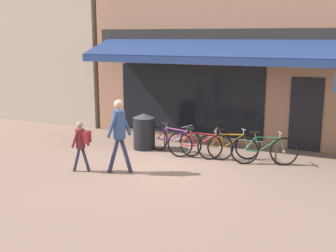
{
  "coord_description": "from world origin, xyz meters",
  "views": [
    {
      "loc": [
        4.41,
        -9.45,
        3.23
      ],
      "look_at": [
        0.24,
        -0.16,
        1.05
      ],
      "focal_mm": 45.0,
      "sensor_mm": 36.0,
      "label": 1
    }
  ],
  "objects_px": {
    "bicycle_purple": "(173,140)",
    "pedestrian_adult": "(119,128)",
    "bicycle_red": "(200,145)",
    "litter_bin": "(144,131)",
    "bicycle_green": "(264,150)",
    "bicycle_orange": "(229,146)",
    "pedestrian_child": "(81,140)"
  },
  "relations": [
    {
      "from": "bicycle_purple",
      "to": "bicycle_green",
      "type": "height_order",
      "value": "bicycle_green"
    },
    {
      "from": "bicycle_green",
      "to": "pedestrian_adult",
      "type": "distance_m",
      "value": 3.75
    },
    {
      "from": "bicycle_purple",
      "to": "bicycle_orange",
      "type": "xyz_separation_m",
      "value": [
        1.57,
        0.09,
        -0.02
      ]
    },
    {
      "from": "bicycle_orange",
      "to": "litter_bin",
      "type": "height_order",
      "value": "litter_bin"
    },
    {
      "from": "pedestrian_adult",
      "to": "litter_bin",
      "type": "xyz_separation_m",
      "value": [
        -0.46,
        2.17,
        -0.58
      ]
    },
    {
      "from": "litter_bin",
      "to": "bicycle_red",
      "type": "bearing_deg",
      "value": -9.29
    },
    {
      "from": "bicycle_orange",
      "to": "bicycle_green",
      "type": "bearing_deg",
      "value": -30.28
    },
    {
      "from": "bicycle_green",
      "to": "pedestrian_adult",
      "type": "bearing_deg",
      "value": -163.6
    },
    {
      "from": "bicycle_red",
      "to": "pedestrian_child",
      "type": "height_order",
      "value": "pedestrian_child"
    },
    {
      "from": "pedestrian_adult",
      "to": "litter_bin",
      "type": "relative_size",
      "value": 1.7
    },
    {
      "from": "bicycle_purple",
      "to": "bicycle_orange",
      "type": "relative_size",
      "value": 1.13
    },
    {
      "from": "bicycle_red",
      "to": "bicycle_orange",
      "type": "bearing_deg",
      "value": 13.26
    },
    {
      "from": "bicycle_red",
      "to": "bicycle_green",
      "type": "distance_m",
      "value": 1.69
    },
    {
      "from": "pedestrian_adult",
      "to": "bicycle_red",
      "type": "bearing_deg",
      "value": -132.37
    },
    {
      "from": "bicycle_green",
      "to": "pedestrian_child",
      "type": "distance_m",
      "value": 4.59
    },
    {
      "from": "pedestrian_child",
      "to": "litter_bin",
      "type": "bearing_deg",
      "value": -104.19
    },
    {
      "from": "bicycle_orange",
      "to": "bicycle_purple",
      "type": "bearing_deg",
      "value": 158.38
    },
    {
      "from": "bicycle_green",
      "to": "bicycle_red",
      "type": "bearing_deg",
      "value": 168.86
    },
    {
      "from": "bicycle_red",
      "to": "litter_bin",
      "type": "xyz_separation_m",
      "value": [
        -1.82,
        0.3,
        0.15
      ]
    },
    {
      "from": "bicycle_purple",
      "to": "pedestrian_adult",
      "type": "relative_size",
      "value": 1.01
    },
    {
      "from": "pedestrian_child",
      "to": "bicycle_purple",
      "type": "bearing_deg",
      "value": -124.86
    },
    {
      "from": "bicycle_orange",
      "to": "bicycle_green",
      "type": "xyz_separation_m",
      "value": [
        0.96,
        -0.09,
        0.02
      ]
    },
    {
      "from": "bicycle_orange",
      "to": "pedestrian_child",
      "type": "xyz_separation_m",
      "value": [
        -2.95,
        -2.47,
        0.41
      ]
    },
    {
      "from": "bicycle_orange",
      "to": "litter_bin",
      "type": "relative_size",
      "value": 1.52
    },
    {
      "from": "pedestrian_adult",
      "to": "bicycle_purple",
      "type": "bearing_deg",
      "value": -110.17
    },
    {
      "from": "bicycle_purple",
      "to": "pedestrian_adult",
      "type": "height_order",
      "value": "pedestrian_adult"
    },
    {
      "from": "litter_bin",
      "to": "pedestrian_adult",
      "type": "bearing_deg",
      "value": -78.03
    },
    {
      "from": "bicycle_purple",
      "to": "bicycle_red",
      "type": "xyz_separation_m",
      "value": [
        0.85,
        -0.2,
        -0.0
      ]
    },
    {
      "from": "bicycle_red",
      "to": "bicycle_orange",
      "type": "distance_m",
      "value": 0.77
    },
    {
      "from": "bicycle_red",
      "to": "bicycle_green",
      "type": "relative_size",
      "value": 1.07
    },
    {
      "from": "bicycle_green",
      "to": "pedestrian_adult",
      "type": "xyz_separation_m",
      "value": [
        -3.04,
        -2.07,
        0.72
      ]
    },
    {
      "from": "bicycle_purple",
      "to": "bicycle_green",
      "type": "xyz_separation_m",
      "value": [
        2.53,
        -0.0,
        0.0
      ]
    }
  ]
}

